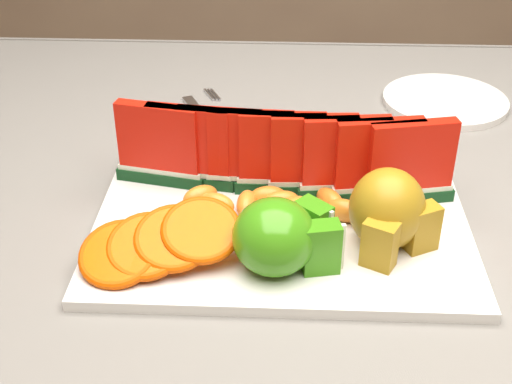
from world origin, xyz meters
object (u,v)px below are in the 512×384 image
Objects in this scene: platter at (281,220)px; side_plate at (445,101)px; fork at (207,119)px; apple_cluster at (282,237)px; pear_cluster at (389,212)px.

side_plate is (0.23, 0.32, -0.00)m from platter.
platter is 2.12× the size of fork.
apple_cluster is 1.17× the size of pear_cluster.
platter is 3.41× the size of apple_cluster.
apple_cluster is at bearing -89.43° from platter.
platter is at bearing 157.38° from pear_cluster.
fork is (-0.11, 0.25, -0.00)m from platter.
apple_cluster is at bearing -72.02° from fork.
fork is at bearing 113.26° from platter.
fork is (-0.34, -0.07, -0.00)m from side_plate.
platter is 0.12m from pear_cluster.
pear_cluster reaches higher than fork.
platter reaches higher than fork.
platter is at bearing 90.57° from apple_cluster.
platter is 0.27m from fork.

